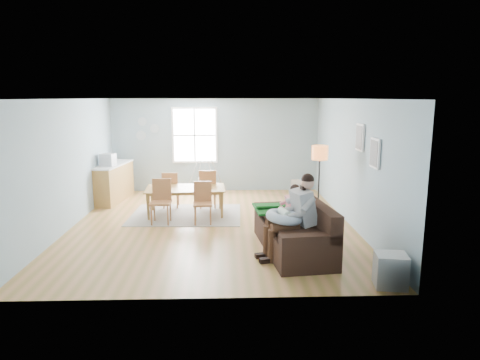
{
  "coord_description": "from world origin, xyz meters",
  "views": [
    {
      "loc": [
        0.31,
        -9.0,
        2.73
      ],
      "look_at": [
        0.6,
        -0.07,
        1.0
      ],
      "focal_mm": 32.0,
      "sensor_mm": 36.0,
      "label": 1
    }
  ],
  "objects_px": {
    "dining_table": "(186,201)",
    "sofa": "(296,233)",
    "storage_cube": "(390,270)",
    "chair_se": "(203,200)",
    "counter": "(114,182)",
    "father": "(294,213)",
    "chair_sw": "(161,198)",
    "baby_swing": "(205,179)",
    "chair_nw": "(170,188)",
    "chair_ne": "(208,186)",
    "monitor": "(108,160)",
    "toddler": "(289,205)",
    "floor_lamp": "(320,159)"
  },
  "relations": [
    {
      "from": "chair_sw",
      "to": "counter",
      "type": "relative_size",
      "value": 0.53
    },
    {
      "from": "chair_se",
      "to": "counter",
      "type": "height_order",
      "value": "counter"
    },
    {
      "from": "sofa",
      "to": "counter",
      "type": "xyz_separation_m",
      "value": [
        -4.27,
        3.94,
        0.18
      ]
    },
    {
      "from": "father",
      "to": "baby_swing",
      "type": "xyz_separation_m",
      "value": [
        -1.76,
        5.09,
        -0.35
      ]
    },
    {
      "from": "floor_lamp",
      "to": "chair_sw",
      "type": "height_order",
      "value": "floor_lamp"
    },
    {
      "from": "sofa",
      "to": "baby_swing",
      "type": "height_order",
      "value": "baby_swing"
    },
    {
      "from": "floor_lamp",
      "to": "counter",
      "type": "height_order",
      "value": "floor_lamp"
    },
    {
      "from": "monitor",
      "to": "baby_swing",
      "type": "xyz_separation_m",
      "value": [
        2.43,
        1.14,
        -0.72
      ]
    },
    {
      "from": "chair_sw",
      "to": "chair_se",
      "type": "distance_m",
      "value": 0.91
    },
    {
      "from": "floor_lamp",
      "to": "monitor",
      "type": "xyz_separation_m",
      "value": [
        -5.06,
        1.88,
        -0.26
      ]
    },
    {
      "from": "father",
      "to": "counter",
      "type": "bearing_deg",
      "value": 134.13
    },
    {
      "from": "storage_cube",
      "to": "chair_ne",
      "type": "xyz_separation_m",
      "value": [
        -2.85,
        4.62,
        0.31
      ]
    },
    {
      "from": "storage_cube",
      "to": "monitor",
      "type": "bearing_deg",
      "value": 136.4
    },
    {
      "from": "storage_cube",
      "to": "dining_table",
      "type": "distance_m",
      "value": 5.21
    },
    {
      "from": "sofa",
      "to": "toddler",
      "type": "bearing_deg",
      "value": 117.73
    },
    {
      "from": "floor_lamp",
      "to": "dining_table",
      "type": "bearing_deg",
      "value": 166.46
    },
    {
      "from": "father",
      "to": "chair_sw",
      "type": "height_order",
      "value": "father"
    },
    {
      "from": "sofa",
      "to": "chair_sw",
      "type": "xyz_separation_m",
      "value": [
        -2.69,
        1.83,
        0.23
      ]
    },
    {
      "from": "chair_ne",
      "to": "chair_nw",
      "type": "bearing_deg",
      "value": 177.85
    },
    {
      "from": "floor_lamp",
      "to": "storage_cube",
      "type": "bearing_deg",
      "value": -83.73
    },
    {
      "from": "chair_se",
      "to": "baby_swing",
      "type": "height_order",
      "value": "baby_swing"
    },
    {
      "from": "storage_cube",
      "to": "dining_table",
      "type": "xyz_separation_m",
      "value": [
        -3.34,
        4.0,
        0.08
      ]
    },
    {
      "from": "chair_sw",
      "to": "baby_swing",
      "type": "height_order",
      "value": "baby_swing"
    },
    {
      "from": "floor_lamp",
      "to": "monitor",
      "type": "bearing_deg",
      "value": 159.66
    },
    {
      "from": "floor_lamp",
      "to": "chair_se",
      "type": "height_order",
      "value": "floor_lamp"
    },
    {
      "from": "storage_cube",
      "to": "chair_nw",
      "type": "relative_size",
      "value": 0.55
    },
    {
      "from": "dining_table",
      "to": "baby_swing",
      "type": "height_order",
      "value": "baby_swing"
    },
    {
      "from": "father",
      "to": "monitor",
      "type": "relative_size",
      "value": 3.82
    },
    {
      "from": "toddler",
      "to": "chair_nw",
      "type": "bearing_deg",
      "value": 131.33
    },
    {
      "from": "father",
      "to": "baby_swing",
      "type": "height_order",
      "value": "father"
    },
    {
      "from": "chair_sw",
      "to": "chair_se",
      "type": "height_order",
      "value": "chair_sw"
    },
    {
      "from": "father",
      "to": "chair_ne",
      "type": "relative_size",
      "value": 1.5
    },
    {
      "from": "chair_ne",
      "to": "counter",
      "type": "bearing_deg",
      "value": 160.81
    },
    {
      "from": "dining_table",
      "to": "baby_swing",
      "type": "relative_size",
      "value": 1.56
    },
    {
      "from": "chair_ne",
      "to": "floor_lamp",
      "type": "bearing_deg",
      "value": -28.1
    },
    {
      "from": "chair_nw",
      "to": "chair_ne",
      "type": "bearing_deg",
      "value": -2.15
    },
    {
      "from": "father",
      "to": "chair_se",
      "type": "xyz_separation_m",
      "value": [
        -1.67,
        2.15,
        -0.27
      ]
    },
    {
      "from": "dining_table",
      "to": "monitor",
      "type": "bearing_deg",
      "value": 147.54
    },
    {
      "from": "dining_table",
      "to": "monitor",
      "type": "relative_size",
      "value": 4.79
    },
    {
      "from": "dining_table",
      "to": "sofa",
      "type": "bearing_deg",
      "value": -51.28
    },
    {
      "from": "chair_se",
      "to": "baby_swing",
      "type": "xyz_separation_m",
      "value": [
        -0.09,
        2.94,
        -0.08
      ]
    },
    {
      "from": "father",
      "to": "dining_table",
      "type": "distance_m",
      "value": 3.53
    },
    {
      "from": "father",
      "to": "chair_nw",
      "type": "xyz_separation_m",
      "value": [
        -2.54,
        3.44,
        -0.27
      ]
    },
    {
      "from": "toddler",
      "to": "floor_lamp",
      "type": "height_order",
      "value": "floor_lamp"
    },
    {
      "from": "father",
      "to": "floor_lamp",
      "type": "xyz_separation_m",
      "value": [
        0.87,
        2.07,
        0.63
      ]
    },
    {
      "from": "chair_sw",
      "to": "chair_se",
      "type": "relative_size",
      "value": 1.06
    },
    {
      "from": "chair_se",
      "to": "baby_swing",
      "type": "relative_size",
      "value": 0.78
    },
    {
      "from": "storage_cube",
      "to": "monitor",
      "type": "distance_m",
      "value": 7.54
    },
    {
      "from": "chair_ne",
      "to": "baby_swing",
      "type": "relative_size",
      "value": 0.83
    },
    {
      "from": "chair_sw",
      "to": "chair_nw",
      "type": "height_order",
      "value": "chair_sw"
    }
  ]
}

